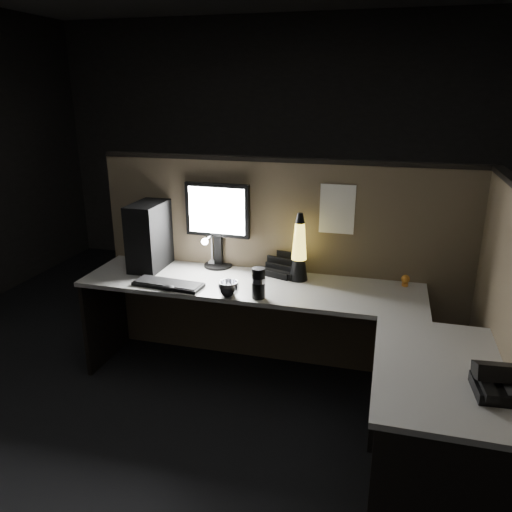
% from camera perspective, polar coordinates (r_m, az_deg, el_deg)
% --- Properties ---
extents(floor, '(6.00, 6.00, 0.00)m').
position_cam_1_polar(floor, '(3.19, -1.01, -19.66)').
color(floor, black).
rests_on(floor, ground).
extents(room_shell, '(6.00, 6.00, 6.00)m').
position_cam_1_polar(room_shell, '(2.53, -1.23, 10.56)').
color(room_shell, silver).
rests_on(room_shell, ground).
extents(partition_back, '(2.66, 0.06, 1.50)m').
position_cam_1_polar(partition_back, '(3.62, 2.98, -1.18)').
color(partition_back, brown).
rests_on(partition_back, ground).
extents(partition_right, '(0.06, 1.66, 1.50)m').
position_cam_1_polar(partition_right, '(2.86, 26.47, -8.88)').
color(partition_right, brown).
rests_on(partition_right, ground).
extents(desk, '(2.60, 1.60, 0.73)m').
position_cam_1_polar(desk, '(3.04, 3.54, -8.68)').
color(desk, '#A7A69E').
rests_on(desk, ground).
extents(pc_tower, '(0.21, 0.46, 0.48)m').
position_cam_1_polar(pc_tower, '(3.70, -11.80, 2.46)').
color(pc_tower, black).
rests_on(pc_tower, desk).
extents(monitor, '(0.48, 0.20, 0.61)m').
position_cam_1_polar(monitor, '(3.59, -4.43, 4.45)').
color(monitor, black).
rests_on(monitor, desk).
extents(keyboard, '(0.48, 0.20, 0.02)m').
position_cam_1_polar(keyboard, '(3.36, -9.98, -3.20)').
color(keyboard, black).
rests_on(keyboard, desk).
extents(mouse, '(0.10, 0.08, 0.04)m').
position_cam_1_polar(mouse, '(3.28, -9.95, -3.61)').
color(mouse, black).
rests_on(mouse, desk).
extents(clip_lamp, '(0.05, 0.19, 0.25)m').
position_cam_1_polar(clip_lamp, '(3.60, -5.45, 0.76)').
color(clip_lamp, silver).
rests_on(clip_lamp, desk).
extents(organizer, '(0.27, 0.25, 0.17)m').
position_cam_1_polar(organizer, '(3.52, 2.82, -1.42)').
color(organizer, black).
rests_on(organizer, desk).
extents(lava_lamp, '(0.13, 0.13, 0.47)m').
position_cam_1_polar(lava_lamp, '(3.37, 4.95, 0.41)').
color(lava_lamp, black).
rests_on(lava_lamp, desk).
extents(travel_mug, '(0.09, 0.09, 0.20)m').
position_cam_1_polar(travel_mug, '(3.09, 0.28, -3.13)').
color(travel_mug, black).
rests_on(travel_mug, desk).
extents(steel_mug, '(0.17, 0.17, 0.10)m').
position_cam_1_polar(steel_mug, '(3.13, -3.15, -3.81)').
color(steel_mug, '#B7B7BF').
rests_on(steel_mug, desk).
extents(figurine, '(0.06, 0.06, 0.06)m').
position_cam_1_polar(figurine, '(3.44, 16.72, -2.54)').
color(figurine, orange).
rests_on(figurine, desk).
extents(pinned_paper, '(0.23, 0.00, 0.34)m').
position_cam_1_polar(pinned_paper, '(3.40, 9.26, 5.30)').
color(pinned_paper, white).
rests_on(pinned_paper, partition_back).
extents(desk_phone, '(0.25, 0.26, 0.14)m').
position_cam_1_polar(desk_phone, '(2.43, 26.27, -12.82)').
color(desk_phone, black).
rests_on(desk_phone, desk).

